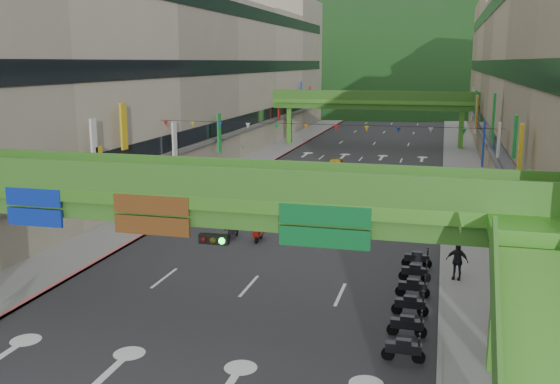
{
  "coord_description": "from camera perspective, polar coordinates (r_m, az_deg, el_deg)",
  "views": [
    {
      "loc": [
        8.77,
        -15.53,
        10.77
      ],
      "look_at": [
        0.0,
        18.0,
        3.5
      ],
      "focal_mm": 40.0,
      "sensor_mm": 36.0,
      "label": 1
    }
  ],
  "objects": [
    {
      "name": "hill_left",
      "position": [
        177.46,
        7.0,
        8.28
      ],
      "size": [
        168.0,
        140.0,
        112.0
      ],
      "primitive_type": "ellipsoid",
      "color": "#1C4419",
      "rests_on": "ground"
    },
    {
      "name": "parked_scooter_row",
      "position": [
        28.88,
        11.93,
        -9.2
      ],
      "size": [
        1.6,
        11.55,
        1.08
      ],
      "color": "black",
      "rests_on": "ground"
    },
    {
      "name": "sidewalk_right",
      "position": [
        66.44,
        16.39,
        2.1
      ],
      "size": [
        4.0,
        140.0,
        0.15
      ],
      "primitive_type": "cube",
      "color": "gray",
      "rests_on": "ground"
    },
    {
      "name": "building_row_left",
      "position": [
        71.16,
        -8.4,
        10.66
      ],
      "size": [
        12.8,
        95.0,
        19.0
      ],
      "color": "#9E937F",
      "rests_on": "ground"
    },
    {
      "name": "curb_left",
      "position": [
        68.76,
        -0.59,
        2.91
      ],
      "size": [
        0.2,
        140.0,
        0.18
      ],
      "primitive_type": "cube",
      "color": "#CC5959",
      "rests_on": "ground"
    },
    {
      "name": "overpass_far",
      "position": [
        81.19,
        8.5,
        7.92
      ],
      "size": [
        28.0,
        2.2,
        7.1
      ],
      "color": "#4C9E2D",
      "rests_on": "ground"
    },
    {
      "name": "pedestrian_red",
      "position": [
        33.97,
        19.88,
        -5.93
      ],
      "size": [
        0.85,
        0.7,
        1.63
      ],
      "primitive_type": "imported",
      "rotation": [
        0.0,
        0.0,
        0.11
      ],
      "color": "#B4370E",
      "rests_on": "ground"
    },
    {
      "name": "sidewalk_left",
      "position": [
        69.28,
        -2.11,
        2.95
      ],
      "size": [
        4.0,
        140.0,
        0.15
      ],
      "primitive_type": "cube",
      "color": "gray",
      "rests_on": "ground"
    },
    {
      "name": "car_silver",
      "position": [
        58.19,
        1.54,
        1.8
      ],
      "size": [
        1.78,
        3.91,
        1.24
      ],
      "primitive_type": "imported",
      "rotation": [
        0.0,
        0.0,
        -0.13
      ],
      "color": "#B6B9BF",
      "rests_on": "ground"
    },
    {
      "name": "car_yellow",
      "position": [
        61.78,
        5.07,
        2.42
      ],
      "size": [
        2.03,
        4.24,
        1.4
      ],
      "primitive_type": "imported",
      "rotation": [
        0.0,
        0.0,
        0.09
      ],
      "color": "#E8A311",
      "rests_on": "ground"
    },
    {
      "name": "curb_right",
      "position": [
        66.4,
        14.75,
        2.19
      ],
      "size": [
        0.2,
        140.0,
        0.18
      ],
      "primitive_type": "cube",
      "color": "gray",
      "rests_on": "ground"
    },
    {
      "name": "building_row_right",
      "position": [
        66.33,
        23.82,
        9.72
      ],
      "size": [
        12.8,
        95.0,
        19.0
      ],
      "color": "gray",
      "rests_on": "ground"
    },
    {
      "name": "scooter_rider_far",
      "position": [
        38.02,
        -1.95,
        -3.18
      ],
      "size": [
        0.76,
        1.6,
        1.85
      ],
      "color": "maroon",
      "rests_on": "ground"
    },
    {
      "name": "scooter_rider_near",
      "position": [
        38.68,
        -4.34,
        -2.74
      ],
      "size": [
        0.73,
        1.6,
        2.21
      ],
      "color": "black",
      "rests_on": "ground"
    },
    {
      "name": "pedestrian_dark",
      "position": [
        32.32,
        15.87,
        -6.33
      ],
      "size": [
        1.18,
        0.72,
        1.88
      ],
      "primitive_type": "imported",
      "rotation": [
        0.0,
        0.0,
        -0.25
      ],
      "color": "black",
      "rests_on": "ground"
    },
    {
      "name": "hill_right",
      "position": [
        196.5,
        19.57,
        8.03
      ],
      "size": [
        208.0,
        176.0,
        128.0
      ],
      "primitive_type": "ellipsoid",
      "color": "#1C4419",
      "rests_on": "ground"
    },
    {
      "name": "pedestrian_blue",
      "position": [
        50.26,
        15.65,
        -0.08
      ],
      "size": [
        0.79,
        0.58,
        1.54
      ],
      "primitive_type": "imported",
      "rotation": [
        0.0,
        0.0,
        3.32
      ],
      "color": "#2A3C51",
      "rests_on": "ground"
    },
    {
      "name": "road_slab",
      "position": [
        66.99,
        6.95,
        2.51
      ],
      "size": [
        18.0,
        140.0,
        0.02
      ],
      "primitive_type": "cube",
      "color": "#28282B",
      "rests_on": "ground"
    },
    {
      "name": "bunting_string",
      "position": [
        46.62,
        3.75,
        5.9
      ],
      "size": [
        26.0,
        0.36,
        0.47
      ],
      "color": "black",
      "rests_on": "ground"
    },
    {
      "name": "scooter_rider_mid",
      "position": [
        48.67,
        6.4,
        0.32
      ],
      "size": [
        0.9,
        1.6,
        2.14
      ],
      "color": "black",
      "rests_on": "ground"
    },
    {
      "name": "overpass_near",
      "position": [
        23.02,
        -5.71,
        -2.2
      ],
      "size": [
        28.0,
        12.27,
        7.1
      ],
      "color": "#4C9E2D",
      "rests_on": "ground"
    }
  ]
}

